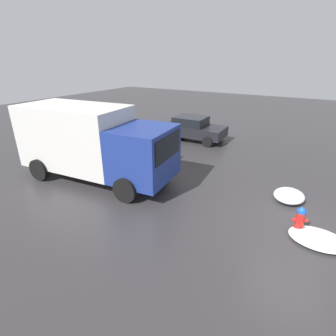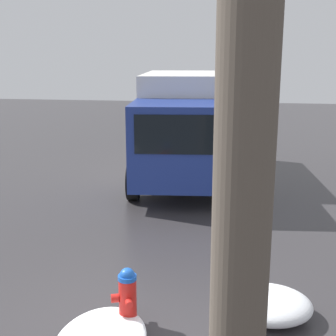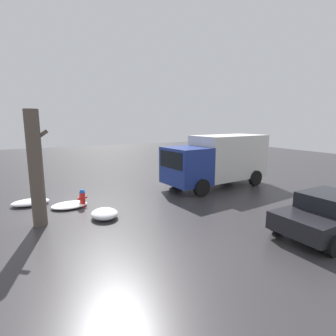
# 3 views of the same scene
# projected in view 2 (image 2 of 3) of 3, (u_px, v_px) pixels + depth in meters

# --- Properties ---
(ground_plane) EXTENTS (60.00, 60.00, 0.00)m
(ground_plane) POSITION_uv_depth(u_px,v_px,m) (128.00, 325.00, 6.24)
(ground_plane) COLOR #333033
(fire_hydrant) EXTENTS (0.44, 0.35, 0.82)m
(fire_hydrant) POSITION_uv_depth(u_px,v_px,m) (127.00, 296.00, 6.14)
(fire_hydrant) COLOR red
(fire_hydrant) RESTS_ON ground_plane
(tree_trunk) EXTENTS (0.75, 0.49, 4.20)m
(tree_trunk) POSITION_uv_depth(u_px,v_px,m) (241.00, 230.00, 3.83)
(tree_trunk) COLOR brown
(tree_trunk) RESTS_ON ground_plane
(delivery_truck) EXTENTS (6.60, 3.08, 2.97)m
(delivery_truck) POSITION_uv_depth(u_px,v_px,m) (183.00, 123.00, 13.37)
(delivery_truck) COLOR navy
(delivery_truck) RESTS_ON ground_plane
(snow_pile_by_tree) EXTENTS (1.03, 1.20, 0.37)m
(snow_pile_by_tree) POSITION_uv_depth(u_px,v_px,m) (268.00, 304.00, 6.39)
(snow_pile_by_tree) COLOR white
(snow_pile_by_tree) RESTS_ON ground_plane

